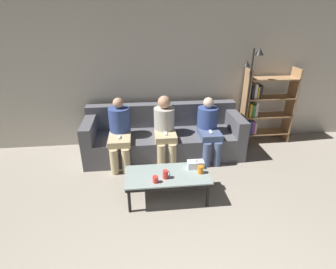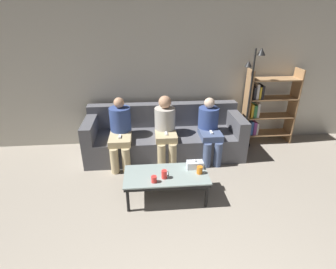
% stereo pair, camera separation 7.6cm
% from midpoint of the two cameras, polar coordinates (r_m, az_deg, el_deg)
% --- Properties ---
extents(wall_back, '(12.00, 0.06, 2.60)m').
position_cam_midpoint_polar(wall_back, '(4.81, -0.84, 12.90)').
color(wall_back, '#B7B2A3').
rests_on(wall_back, ground_plane).
extents(couch, '(2.68, 0.90, 0.83)m').
position_cam_midpoint_polar(couch, '(4.64, -0.28, -0.59)').
color(couch, '#515156').
rests_on(couch, ground_plane).
extents(coffee_table, '(1.10, 0.54, 0.38)m').
position_cam_midpoint_polar(coffee_table, '(3.49, 0.24, -9.18)').
color(coffee_table, '#8C9E99').
rests_on(coffee_table, ground_plane).
extents(cup_near_left, '(0.07, 0.07, 0.09)m').
position_cam_midpoint_polar(cup_near_left, '(3.30, -2.40, -9.71)').
color(cup_near_left, red).
rests_on(cup_near_left, coffee_table).
extents(cup_near_right, '(0.07, 0.07, 0.11)m').
position_cam_midpoint_polar(cup_near_right, '(3.36, -0.17, -8.67)').
color(cup_near_right, red).
rests_on(cup_near_right, coffee_table).
extents(cup_far_center, '(0.08, 0.08, 0.10)m').
position_cam_midpoint_polar(cup_far_center, '(3.49, 7.52, -7.67)').
color(cup_far_center, orange).
rests_on(cup_far_center, coffee_table).
extents(tissue_box, '(0.22, 0.12, 0.13)m').
position_cam_midpoint_polar(tissue_box, '(3.59, 6.48, -6.53)').
color(tissue_box, silver).
rests_on(tissue_box, coffee_table).
extents(game_remote, '(0.04, 0.15, 0.02)m').
position_cam_midpoint_polar(game_remote, '(3.46, 0.24, -8.50)').
color(game_remote, white).
rests_on(game_remote, coffee_table).
extents(bookshelf, '(0.92, 0.32, 1.41)m').
position_cam_midpoint_polar(bookshelf, '(5.25, 20.46, 5.36)').
color(bookshelf, '#9E754C').
rests_on(bookshelf, ground_plane).
extents(standing_lamp, '(0.31, 0.26, 1.79)m').
position_cam_midpoint_polar(standing_lamp, '(4.87, 18.12, 9.39)').
color(standing_lamp, black).
rests_on(standing_lamp, ground_plane).
extents(seated_person_left_end, '(0.35, 0.72, 1.08)m').
position_cam_midpoint_polar(seated_person_left_end, '(4.32, -9.83, 1.07)').
color(seated_person_left_end, tan).
rests_on(seated_person_left_end, ground_plane).
extents(seated_person_mid_left, '(0.35, 0.64, 1.09)m').
position_cam_midpoint_polar(seated_person_mid_left, '(4.34, -0.06, 1.67)').
color(seated_person_mid_left, tan).
rests_on(seated_person_mid_left, ground_plane).
extents(seated_person_mid_right, '(0.34, 0.66, 1.04)m').
position_cam_midpoint_polar(seated_person_mid_right, '(4.46, 9.47, 1.58)').
color(seated_person_mid_right, '#47567A').
rests_on(seated_person_mid_right, ground_plane).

